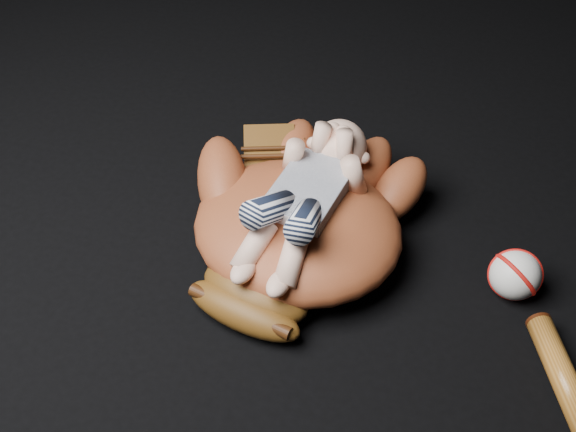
{
  "coord_description": "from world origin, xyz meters",
  "views": [
    {
      "loc": [
        0.08,
        -0.73,
        0.94
      ],
      "look_at": [
        -0.16,
        0.12,
        0.09
      ],
      "focal_mm": 45.0,
      "sensor_mm": 36.0,
      "label": 1
    }
  ],
  "objects": [
    {
      "name": "baseball_glove",
      "position": [
        -0.15,
        0.12,
        0.08
      ],
      "size": [
        0.56,
        0.61,
        0.16
      ],
      "primitive_type": null,
      "rotation": [
        0.0,
        0.0,
        -0.23
      ],
      "color": "maroon",
      "rests_on": "ground"
    },
    {
      "name": "newborn_baby",
      "position": [
        -0.14,
        0.11,
        0.14
      ],
      "size": [
        0.24,
        0.41,
        0.16
      ],
      "primitive_type": null,
      "rotation": [
        0.0,
        0.0,
        -0.16
      ],
      "color": "#E9B396",
      "rests_on": "baseball_glove"
    },
    {
      "name": "baseball",
      "position": [
        0.22,
        0.13,
        0.04
      ],
      "size": [
        0.11,
        0.11,
        0.09
      ],
      "primitive_type": "sphere",
      "rotation": [
        0.0,
        0.0,
        -0.41
      ],
      "color": "silver",
      "rests_on": "ground"
    }
  ]
}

